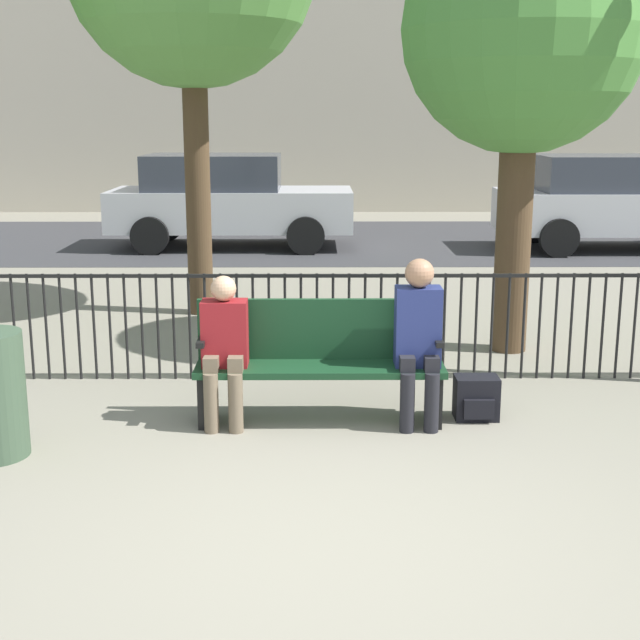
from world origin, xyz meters
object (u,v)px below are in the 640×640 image
(seated_person_0, at_px, (224,343))
(parked_car_1, at_px, (618,201))
(seated_person_1, at_px, (418,333))
(tree_0, at_px, (523,35))
(backpack, at_px, (476,398))
(parked_car_0, at_px, (227,199))
(park_bench, at_px, (320,356))

(seated_person_0, bearing_deg, parked_car_1, 56.64)
(seated_person_1, xyz_separation_m, tree_0, (1.16, 2.18, 2.31))
(backpack, distance_m, parked_car_1, 9.70)
(seated_person_0, bearing_deg, backpack, 3.62)
(seated_person_0, xyz_separation_m, parked_car_0, (-0.87, 9.27, 0.21))
(parked_car_0, relative_size, parked_car_1, 1.00)
(seated_person_0, xyz_separation_m, parked_car_1, (5.89, 8.95, 0.21))
(parked_car_1, bearing_deg, backpack, -114.23)
(backpack, distance_m, parked_car_0, 9.59)
(tree_0, xyz_separation_m, parked_car_1, (3.29, 6.76, -2.17))
(seated_person_1, xyz_separation_m, parked_car_1, (4.45, 8.94, 0.13))
(seated_person_0, distance_m, backpack, 1.98)
(backpack, bearing_deg, parked_car_0, 106.98)
(seated_person_0, xyz_separation_m, tree_0, (2.61, 2.18, 2.38))
(parked_car_0, bearing_deg, tree_0, -63.84)
(parked_car_1, bearing_deg, seated_person_0, -123.36)
(seated_person_0, relative_size, parked_car_1, 0.27)
(park_bench, xyz_separation_m, seated_person_1, (0.73, -0.13, 0.21))
(backpack, distance_m, tree_0, 3.58)
(tree_0, distance_m, parked_car_0, 8.19)
(park_bench, height_order, seated_person_1, seated_person_1)
(seated_person_1, distance_m, tree_0, 3.38)
(park_bench, xyz_separation_m, tree_0, (1.89, 2.05, 2.52))
(backpack, height_order, parked_car_1, parked_car_1)
(seated_person_1, xyz_separation_m, parked_car_0, (-2.32, 9.26, 0.13))
(parked_car_0, distance_m, parked_car_1, 6.77)
(seated_person_0, bearing_deg, park_bench, 10.64)
(park_bench, relative_size, parked_car_1, 0.45)
(tree_0, bearing_deg, seated_person_0, -140.04)
(seated_person_1, bearing_deg, seated_person_0, -179.72)
(parked_car_0, bearing_deg, backpack, -73.02)
(seated_person_1, bearing_deg, backpack, 13.57)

